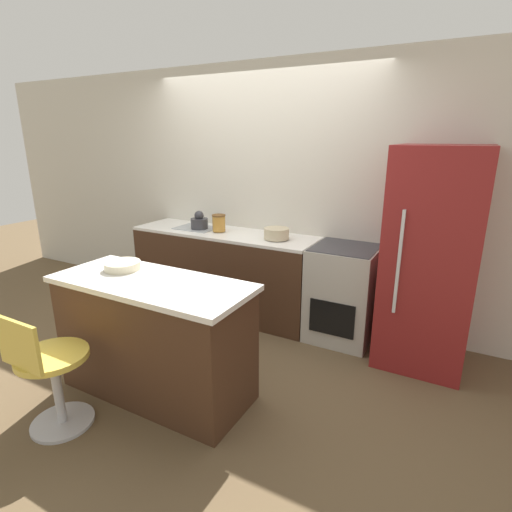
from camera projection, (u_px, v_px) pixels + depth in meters
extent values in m
plane|color=brown|center=(234.00, 326.00, 4.10)|extent=(14.00, 14.00, 0.00)
cube|color=beige|center=(263.00, 192.00, 4.26)|extent=(8.00, 0.06, 2.60)
cube|color=#422819|center=(224.00, 273.00, 4.38)|extent=(2.04, 0.59, 0.87)
cube|color=white|center=(223.00, 233.00, 4.25)|extent=(2.04, 0.59, 0.03)
cube|color=#9EA3A8|center=(196.00, 228.00, 4.41)|extent=(0.44, 0.32, 0.01)
cube|color=#422819|center=(155.00, 340.00, 2.94)|extent=(1.42, 0.59, 0.86)
cube|color=white|center=(151.00, 283.00, 2.81)|extent=(1.48, 0.63, 0.04)
cube|color=#B7B2A8|center=(342.00, 294.00, 3.76)|extent=(0.59, 0.59, 0.90)
cube|color=black|center=(332.00, 319.00, 3.55)|extent=(0.41, 0.01, 0.31)
cube|color=#333338|center=(346.00, 247.00, 3.63)|extent=(0.56, 0.56, 0.01)
cube|color=maroon|center=(430.00, 260.00, 3.25)|extent=(0.69, 0.70, 1.81)
cube|color=silver|center=(399.00, 263.00, 3.02)|extent=(0.02, 0.02, 0.82)
cylinder|color=#B7B7BC|center=(63.00, 422.00, 2.71)|extent=(0.40, 0.40, 0.02)
cylinder|color=#B7B7BC|center=(58.00, 392.00, 2.64)|extent=(0.06, 0.06, 0.49)
cylinder|color=gold|center=(52.00, 356.00, 2.56)|extent=(0.45, 0.45, 0.04)
cube|color=gold|center=(18.00, 345.00, 2.35)|extent=(0.38, 0.02, 0.31)
cylinder|color=#333338|center=(199.00, 224.00, 4.34)|extent=(0.19, 0.19, 0.11)
sphere|color=#333338|center=(199.00, 215.00, 4.31)|extent=(0.10, 0.10, 0.10)
cylinder|color=#C1B28E|center=(277.00, 233.00, 3.91)|extent=(0.25, 0.25, 0.11)
cylinder|color=#B77F33|center=(219.00, 224.00, 4.22)|extent=(0.14, 0.14, 0.16)
cylinder|color=brown|center=(219.00, 215.00, 4.19)|extent=(0.14, 0.14, 0.02)
cylinder|color=beige|center=(123.00, 266.00, 3.03)|extent=(0.27, 0.27, 0.06)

